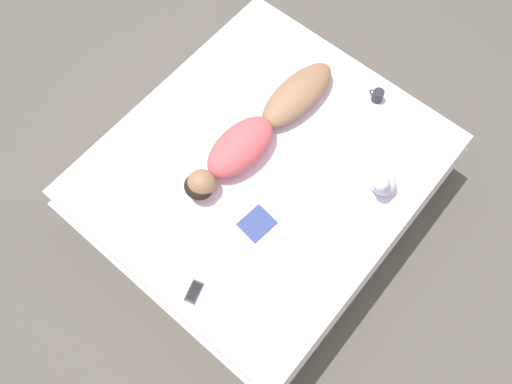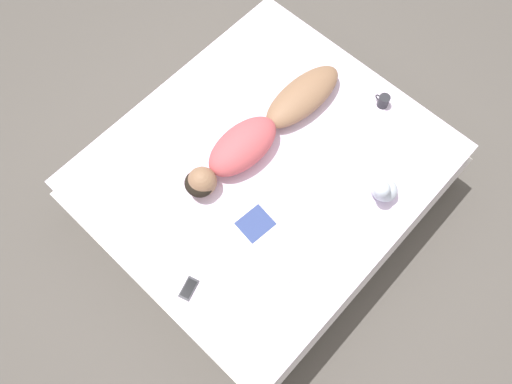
{
  "view_description": "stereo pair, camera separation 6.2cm",
  "coord_description": "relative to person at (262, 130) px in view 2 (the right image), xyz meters",
  "views": [
    {
      "loc": [
        -0.89,
        1.12,
        3.46
      ],
      "look_at": [
        -0.11,
        0.2,
        0.62
      ],
      "focal_mm": 35.0,
      "sensor_mm": 36.0,
      "label": 1
    },
    {
      "loc": [
        -0.93,
        1.08,
        3.46
      ],
      "look_at": [
        -0.11,
        0.2,
        0.62
      ],
      "focal_mm": 35.0,
      "sensor_mm": 36.0,
      "label": 2
    }
  ],
  "objects": [
    {
      "name": "open_magazine",
      "position": [
        -0.51,
        0.49,
        -0.09
      ],
      "size": [
        0.56,
        0.34,
        0.01
      ],
      "rotation": [
        0.0,
        0.0,
        -0.11
      ],
      "color": "silver",
      "rests_on": "bed"
    },
    {
      "name": "person",
      "position": [
        0.0,
        0.0,
        0.0
      ],
      "size": [
        0.32,
        1.34,
        0.2
      ],
      "rotation": [
        0.0,
        0.0,
        -0.05
      ],
      "color": "brown",
      "rests_on": "bed"
    },
    {
      "name": "bed",
      "position": [
        -0.14,
        0.13,
        -0.38
      ],
      "size": [
        1.93,
        2.17,
        0.57
      ],
      "color": "beige",
      "rests_on": "ground_plane"
    },
    {
      "name": "ground_plane",
      "position": [
        -0.14,
        0.13,
        -0.66
      ],
      "size": [
        12.0,
        12.0,
        0.0
      ],
      "primitive_type": "plane",
      "color": "#4C4742"
    },
    {
      "name": "coffee_mug",
      "position": [
        -0.42,
        -0.74,
        -0.05
      ],
      "size": [
        0.11,
        0.08,
        0.09
      ],
      "color": "#232328",
      "rests_on": "bed"
    },
    {
      "name": "plush_toy",
      "position": [
        -0.82,
        -0.2,
        0.0
      ],
      "size": [
        0.17,
        0.19,
        0.23
      ],
      "color": "#B2BCCC",
      "rests_on": "bed"
    },
    {
      "name": "cell_phone",
      "position": [
        -0.37,
        1.03,
        -0.09
      ],
      "size": [
        0.11,
        0.15,
        0.01
      ],
      "rotation": [
        0.0,
        0.0,
        0.3
      ],
      "color": "black",
      "rests_on": "bed"
    }
  ]
}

